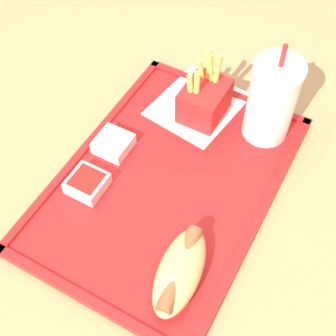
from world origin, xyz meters
TOP-DOWN VIEW (x-y plane):
  - ground_plane at (0.00, 0.00)m, footprint 8.00×8.00m
  - dining_table at (0.00, 0.00)m, footprint 1.20×1.01m
  - food_tray at (0.03, 0.03)m, footprint 0.42×0.29m
  - paper_napkin at (-0.13, 0.00)m, footprint 0.16×0.14m
  - soda_cup at (-0.13, 0.12)m, footprint 0.07×0.07m
  - hot_dog_far at (0.15, 0.12)m, footprint 0.13×0.07m
  - fries_carton at (-0.12, 0.02)m, footprint 0.08×0.06m
  - sauce_cup_mayo at (0.02, -0.07)m, footprint 0.05×0.05m
  - sauce_cup_ketchup at (0.09, -0.06)m, footprint 0.05×0.05m

SIDE VIEW (x-z plane):
  - ground_plane at x=0.00m, z-range 0.00..0.00m
  - dining_table at x=0.00m, z-range 0.00..0.75m
  - food_tray at x=0.03m, z-range 0.75..0.76m
  - paper_napkin at x=-0.13m, z-range 0.76..0.76m
  - sauce_cup_mayo at x=0.02m, z-range 0.76..0.78m
  - sauce_cup_ketchup at x=0.09m, z-range 0.76..0.78m
  - hot_dog_far at x=0.15m, z-range 0.76..0.80m
  - fries_carton at x=-0.12m, z-range 0.73..0.85m
  - soda_cup at x=-0.13m, z-range 0.74..0.91m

